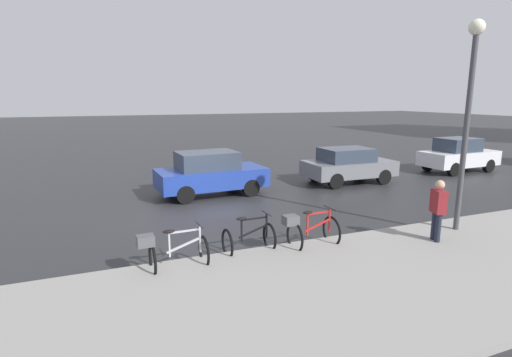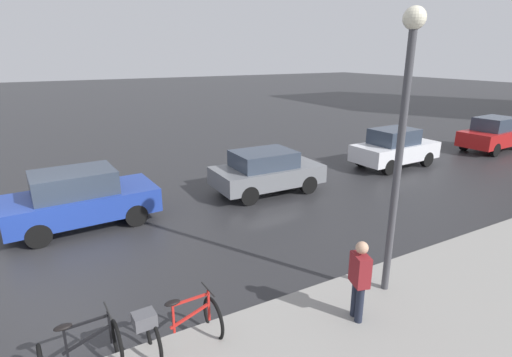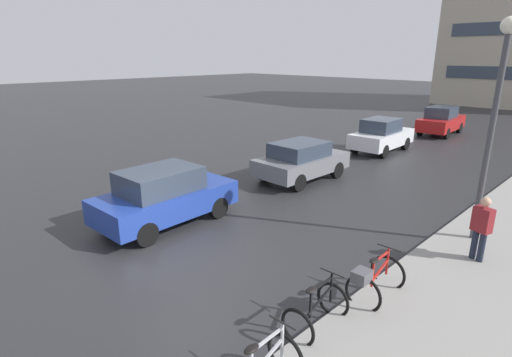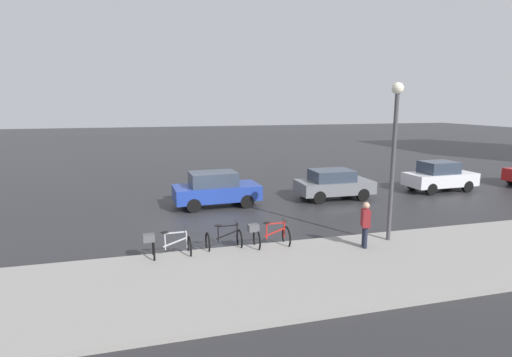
{
  "view_description": "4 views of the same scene",
  "coord_description": "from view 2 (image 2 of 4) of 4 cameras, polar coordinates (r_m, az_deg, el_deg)",
  "views": [
    {
      "loc": [
        11.85,
        -2.96,
        3.64
      ],
      "look_at": [
        0.08,
        1.78,
        1.02
      ],
      "focal_mm": 28.0,
      "sensor_mm": 36.0,
      "label": 1
    },
    {
      "loc": [
        9.28,
        0.06,
        4.74
      ],
      "look_at": [
        0.66,
        4.91,
        1.61
      ],
      "focal_mm": 28.0,
      "sensor_mm": 36.0,
      "label": 2
    },
    {
      "loc": [
        7.09,
        -4.77,
        4.67
      ],
      "look_at": [
        -0.03,
        2.31,
        1.54
      ],
      "focal_mm": 28.0,
      "sensor_mm": 36.0,
      "label": 3
    },
    {
      "loc": [
        15.96,
        -2.06,
        4.8
      ],
      "look_at": [
        0.23,
        2.19,
        1.73
      ],
      "focal_mm": 28.0,
      "sensor_mm": 36.0,
      "label": 4
    }
  ],
  "objects": [
    {
      "name": "bicycle_third",
      "position": [
        7.03,
        -11.28,
        -19.88
      ],
      "size": [
        0.8,
        1.38,
        0.99
      ],
      "color": "black",
      "rests_on": "ground"
    },
    {
      "name": "car_blue",
      "position": [
        12.26,
        -23.81,
        -2.59
      ],
      "size": [
        2.06,
        4.09,
        1.64
      ],
      "color": "navy",
      "rests_on": "ground"
    },
    {
      "name": "ground_plane",
      "position": [
        10.42,
        -26.8,
        -11.55
      ],
      "size": [
        140.0,
        140.0,
        0.0
      ],
      "primitive_type": "plane",
      "color": "#28282B"
    },
    {
      "name": "car_grey",
      "position": [
        13.99,
        1.48,
        1.09
      ],
      "size": [
        1.94,
        3.8,
        1.49
      ],
      "color": "slate",
      "rests_on": "ground"
    },
    {
      "name": "car_white",
      "position": [
        18.21,
        19.19,
        4.14
      ],
      "size": [
        1.84,
        3.92,
        1.66
      ],
      "color": "silver",
      "rests_on": "ground"
    },
    {
      "name": "streetlamp",
      "position": [
        7.66,
        20.26,
        7.67
      ],
      "size": [
        0.39,
        0.39,
        5.48
      ],
      "color": "#424247",
      "rests_on": "ground"
    },
    {
      "name": "car_red",
      "position": [
        23.44,
        30.88,
        5.47
      ],
      "size": [
        1.95,
        4.14,
        1.68
      ],
      "color": "#AD1919",
      "rests_on": "ground"
    },
    {
      "name": "bicycle_second",
      "position": [
        7.15,
        -23.73,
        -21.63
      ],
      "size": [
        0.74,
        1.16,
        0.96
      ],
      "color": "black",
      "rests_on": "ground"
    },
    {
      "name": "pedestrian",
      "position": [
        7.44,
        14.53,
        -13.78
      ],
      "size": [
        0.45,
        0.35,
        1.67
      ],
      "color": "#1E2333",
      "rests_on": "ground"
    }
  ]
}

